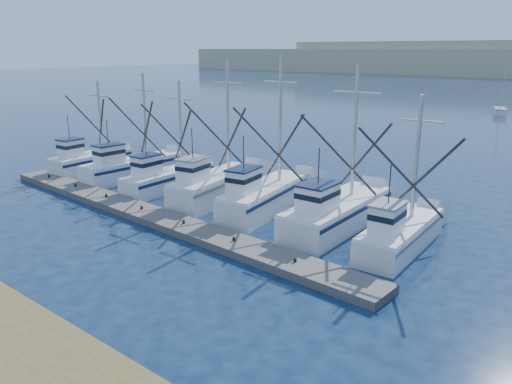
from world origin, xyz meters
The scene contains 4 objects.
ground centered at (0.00, 0.00, 0.00)m, with size 500.00×500.00×0.00m, color #0B1933.
floating_dock centered at (-10.04, 6.30, 0.21)m, with size 31.52×2.10×0.42m, color #635F59.
trawler_fleet centered at (-9.26, 11.48, 0.99)m, with size 29.96×9.14×9.65m.
sailboat_far centered at (-6.55, 73.97, 0.50)m, with size 3.12×5.50×8.10m.
Camera 1 is at (13.02, -12.23, 10.03)m, focal length 35.00 mm.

